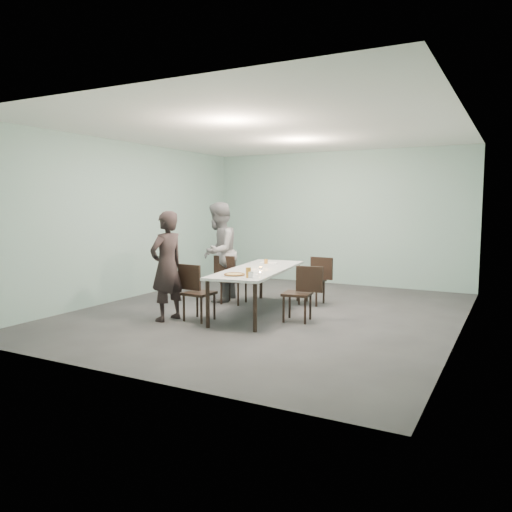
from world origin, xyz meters
The scene contains 16 objects.
ground centered at (0.00, 0.00, 0.00)m, with size 7.00×7.00×0.00m, color #333335.
room_shell centered at (0.00, 0.00, 2.03)m, with size 6.02×7.02×3.01m.
table centered at (-0.15, -0.08, 0.69)m, with size 1.28×2.70×0.75m.
chair_near_left centered at (-0.79, -1.00, 0.50)m, with size 0.62×0.44×0.87m.
chair_far_left centered at (-0.99, 0.40, 0.50)m, with size 0.63×0.45×0.87m.
chair_near_right centered at (0.75, -0.31, 0.50)m, with size 0.64×0.47×0.87m.
chair_far_right centered at (0.45, 1.02, 0.50)m, with size 0.62×0.44×0.87m.
diner_near centered at (-1.16, -1.23, 0.86)m, with size 0.63×0.41×1.72m, color black.
diner_far centered at (-1.28, 0.49, 0.93)m, with size 0.90×0.70×1.85m, color slate.
pizza centered at (-0.06, -1.01, 0.77)m, with size 0.34×0.34×0.04m.
side_plate centered at (0.05, -0.58, 0.76)m, with size 0.18×0.18×0.01m, color white.
beer_glass centered at (0.21, -1.07, 0.82)m, with size 0.08×0.08×0.15m, color orange.
water_tumbler centered at (0.24, -1.06, 0.80)m, with size 0.08×0.08×0.09m, color silver.
tealight centered at (-0.06, -0.15, 0.77)m, with size 0.06×0.06×0.05m.
amber_tumbler centered at (-0.34, 0.58, 0.79)m, with size 0.07×0.07×0.08m, color orange.
menu centered at (-0.36, 0.74, 0.75)m, with size 0.30×0.22×0.01m, color silver.
Camera 1 is at (3.67, -7.39, 1.83)m, focal length 35.00 mm.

